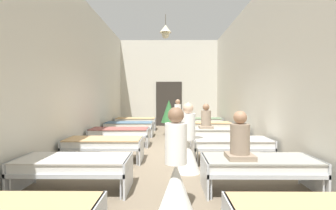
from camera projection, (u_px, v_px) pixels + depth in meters
ground_plane at (168, 154)px, 7.05m from camera, size 5.85×13.48×0.10m
room_shell at (168, 75)px, 8.17m from camera, size 5.65×13.08×4.65m
bed_left_row_1 at (74, 165)px, 4.20m from camera, size 1.90×0.84×0.57m
bed_right_row_1 at (259, 166)px, 4.17m from camera, size 1.90×0.84×0.57m
bed_left_row_2 at (104, 144)px, 6.10m from camera, size 1.90×0.84×0.57m
bed_right_row_2 at (231, 144)px, 6.07m from camera, size 1.90×0.84×0.57m
bed_left_row_3 at (120, 132)px, 8.00m from camera, size 1.90×0.84×0.57m
bed_right_row_3 at (217, 132)px, 7.97m from camera, size 1.90×0.84×0.57m
bed_left_row_4 at (129, 125)px, 9.90m from camera, size 1.90×0.84×0.57m
bed_right_row_4 at (208, 126)px, 9.87m from camera, size 1.90×0.84×0.57m
bed_left_row_5 at (136, 121)px, 11.80m from camera, size 1.90×0.84×0.57m
bed_right_row_5 at (202, 121)px, 11.77m from camera, size 1.90×0.84×0.57m
nurse_near_aisle at (188, 148)px, 5.20m from camera, size 0.52×0.52×1.49m
nurse_mid_aisle at (176, 176)px, 3.35m from camera, size 0.52×0.52×1.49m
nurse_far_aisle at (178, 120)px, 11.17m from camera, size 0.52×0.52×1.49m
patient_seated_primary at (206, 119)px, 7.96m from camera, size 0.44×0.44×0.80m
patient_seated_secondary at (240, 141)px, 4.09m from camera, size 0.44×0.44×0.80m
potted_plant at (169, 113)px, 10.17m from camera, size 0.65×0.65×1.47m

